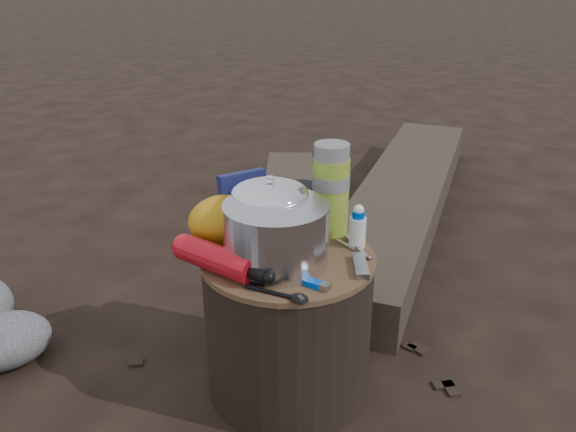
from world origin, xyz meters
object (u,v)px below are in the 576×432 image
log_main (402,200)px  thermos (331,189)px  stump (288,323)px  fuel_bottle (217,259)px  travel_mug (301,206)px  camping_pot (270,216)px

log_main → thermos: bearing=-91.8°
stump → fuel_bottle: (-0.17, 0.01, 0.22)m
thermos → travel_mug: size_ratio=2.03×
camping_pot → fuel_bottle: bearing=-165.8°
stump → log_main: bearing=37.5°
camping_pot → thermos: size_ratio=0.76×
camping_pot → travel_mug: camping_pot is taller
log_main → camping_pot: bearing=-96.7°
camping_pot → thermos: (0.18, 0.02, 0.03)m
camping_pot → fuel_bottle: 0.17m
travel_mug → log_main: bearing=35.3°
log_main → camping_pot: camping_pot is taller
stump → fuel_bottle: 0.28m
log_main → stump: bearing=-94.1°
log_main → camping_pot: 1.22m
camping_pot → log_main: bearing=35.0°
log_main → travel_mug: (-0.82, -0.58, 0.35)m
stump → camping_pot: 0.28m
stump → fuel_bottle: size_ratio=1.58×
camping_pot → travel_mug: 0.16m
log_main → travel_mug: travel_mug is taller
thermos → travel_mug: bearing=128.6°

